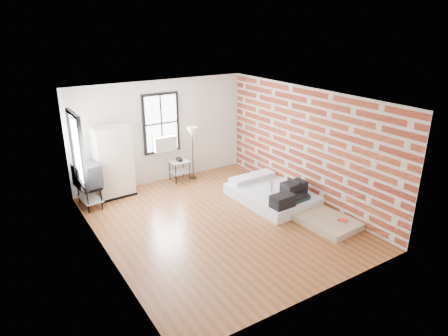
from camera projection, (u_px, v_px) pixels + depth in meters
ground at (219, 222)px, 8.97m from camera, size 6.00×6.00×0.00m
room_shell at (219, 143)px, 8.76m from camera, size 5.02×6.02×2.80m
mattress_main at (273, 194)px, 9.97m from camera, size 1.64×2.17×0.68m
mattress_bare at (311, 213)px, 9.14m from camera, size 1.12×1.92×0.40m
wardrobe at (114, 162)px, 10.01m from camera, size 0.95×0.57×1.83m
side_table at (179, 165)px, 11.15m from camera, size 0.53×0.44×0.67m
floor_lamp at (192, 135)px, 11.00m from camera, size 0.32×0.32×1.51m
tv_stand at (88, 177)px, 9.44m from camera, size 0.60×0.81×1.09m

